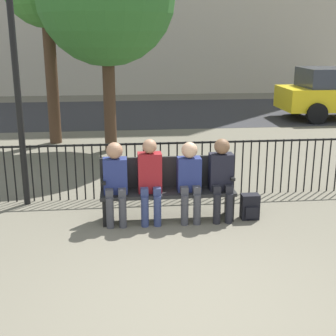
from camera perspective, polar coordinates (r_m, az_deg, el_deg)
The scene contains 10 objects.
ground_plane at distance 5.02m, azimuth 2.82°, elevation -16.15°, with size 80.00×80.00×0.00m, color #605B4C.
park_bench at distance 6.93m, azimuth -0.07°, elevation -2.20°, with size 1.97×0.45×0.92m.
seated_person_0 at distance 6.71m, azimuth -6.43°, elevation -1.23°, with size 0.34×0.39×1.20m.
seated_person_1 at distance 6.72m, azimuth -2.21°, elevation -1.09°, with size 0.34×0.39×1.24m.
seated_person_2 at distance 6.79m, azimuth 2.64°, elevation -1.05°, with size 0.34×0.39×1.18m.
seated_person_3 at distance 6.87m, azimuth 6.53°, elevation -0.80°, with size 0.34×0.39×1.22m.
backpack at distance 7.09m, azimuth 9.96°, elevation -4.69°, with size 0.27×0.21×0.38m.
fence_railing at distance 7.80m, azimuth -0.90°, elevation 0.36°, with size 9.01×0.03×0.95m.
lamp_post at distance 7.52m, azimuth -18.47°, elevation 15.53°, with size 0.28×0.28×4.16m.
street_surface at distance 16.42m, azimuth -3.58°, elevation 6.74°, with size 24.00×6.00×0.01m.
Camera 1 is at (-0.68, -4.19, 2.68)m, focal length 50.00 mm.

